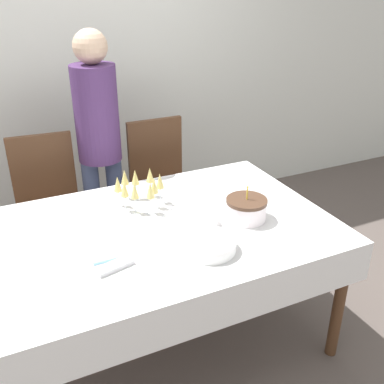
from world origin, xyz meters
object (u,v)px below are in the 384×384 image
Objects in this scene: dining_chair_far_left at (49,204)px; birthday_cake at (246,209)px; dining_chair_far_right at (162,182)px; plate_stack_dessert at (198,220)px; champagne_tray at (140,191)px; person_standing at (98,132)px; plate_stack_main at (209,245)px.

dining_chair_far_left is 1.34m from birthday_cake.
dining_chair_far_left and dining_chair_far_right have the same top height.
dining_chair_far_left is 1.15m from plate_stack_dessert.
dining_chair_far_right is 2.83× the size of champagne_tray.
champagne_tray is 0.22× the size of person_standing.
dining_chair_far_left reaches higher than birthday_cake.
dining_chair_far_right is 4.80× the size of plate_stack_dessert.
dining_chair_far_left is at bearing 130.49° from birthday_cake.
plate_stack_dessert is 1.03m from person_standing.
champagne_tray is at bearing -120.43° from dining_chair_far_right.
dining_chair_far_left is 0.81m from champagne_tray.
plate_stack_dessert is at bearing -76.80° from person_standing.
birthday_cake reaches higher than champagne_tray.
birthday_cake is at bearing -39.28° from champagne_tray.
person_standing reaches higher than plate_stack_main.
champagne_tray is (-0.45, 0.37, 0.03)m from birthday_cake.
dining_chair_far_right is 1.04m from birthday_cake.
birthday_cake is 1.16m from person_standing.
dining_chair_far_right is at bearing 78.78° from plate_stack_main.
dining_chair_far_left is at bearing 122.73° from champagne_tray.
person_standing is at bearing 98.22° from plate_stack_main.
plate_stack_main is (0.14, -0.55, -0.06)m from champagne_tray.
plate_stack_main is at bearing -149.36° from birthday_cake.
plate_stack_main is (-0.24, -1.18, 0.22)m from dining_chair_far_right.
dining_chair_far_right is 0.79m from champagne_tray.
birthday_cake is (0.86, -1.00, 0.25)m from dining_chair_far_left.
plate_stack_main is at bearing -81.78° from person_standing.
dining_chair_far_right is (0.78, 0.00, 0.00)m from dining_chair_far_left.
person_standing reaches higher than champagne_tray.
birthday_cake is 0.58m from champagne_tray.
plate_stack_dessert is at bearing -100.73° from dining_chair_far_right.
plate_stack_dessert is at bearing 76.79° from plate_stack_main.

